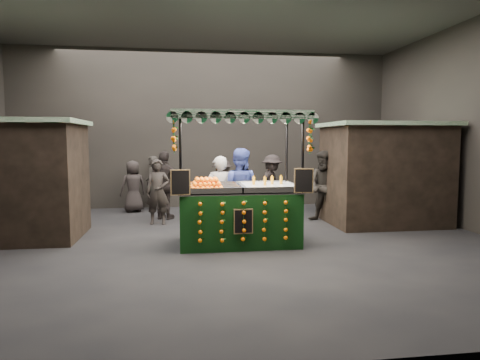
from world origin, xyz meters
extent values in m
plane|color=black|center=(0.00, 0.00, 0.00)|extent=(12.00, 12.00, 0.00)
cube|color=black|center=(0.00, 5.00, 2.50)|extent=(12.00, 0.10, 5.00)
cube|color=black|center=(0.00, -5.00, 2.50)|extent=(12.00, 0.10, 5.00)
cube|color=black|center=(-4.40, 1.00, 1.25)|extent=(2.80, 2.00, 2.50)
cube|color=#114D24|center=(-4.40, 1.00, 2.55)|extent=(3.00, 2.20, 0.10)
cube|color=black|center=(4.40, 1.50, 1.25)|extent=(2.80, 2.00, 2.50)
cube|color=#114D24|center=(4.40, 1.50, 2.55)|extent=(3.00, 2.20, 0.10)
cube|color=black|center=(0.39, -0.14, 0.55)|extent=(2.42, 1.32, 1.10)
cube|color=#B1B3B8|center=(0.39, -0.14, 1.12)|extent=(2.42, 1.32, 0.04)
cylinder|color=black|center=(-0.79, -0.76, 1.32)|extent=(0.05, 0.05, 2.64)
cylinder|color=black|center=(1.56, -0.76, 1.32)|extent=(0.05, 0.05, 2.64)
cylinder|color=black|center=(-0.79, 0.49, 1.32)|extent=(0.05, 0.05, 2.64)
cylinder|color=black|center=(1.56, 0.49, 1.32)|extent=(0.05, 0.05, 2.64)
cube|color=#114D24|center=(0.39, -0.14, 2.68)|extent=(2.69, 1.59, 0.09)
cube|color=silver|center=(1.05, -0.14, 1.19)|extent=(1.08, 1.19, 0.09)
cube|color=black|center=(-0.80, -0.83, 1.37)|extent=(0.37, 0.10, 0.48)
cube|color=black|center=(1.58, -0.83, 1.37)|extent=(0.37, 0.10, 0.48)
cube|color=black|center=(0.39, -0.84, 0.60)|extent=(0.37, 0.03, 0.48)
imported|color=gray|center=(0.09, 0.94, 0.90)|extent=(0.70, 0.49, 1.79)
imported|color=navy|center=(0.56, 0.97, 0.98)|extent=(1.16, 1.04, 1.97)
imported|color=black|center=(-1.37, 2.21, 0.84)|extent=(0.65, 0.46, 1.67)
imported|color=black|center=(2.96, 1.89, 0.94)|extent=(1.15, 1.15, 1.88)
imported|color=black|center=(-1.22, 2.88, 0.93)|extent=(1.18, 0.93, 1.87)
imported|color=#2A2222|center=(1.92, 3.62, 0.86)|extent=(1.22, 1.26, 1.73)
imported|color=black|center=(-2.20, 4.20, 0.78)|extent=(0.89, 0.74, 1.55)
imported|color=black|center=(3.55, 3.18, 0.83)|extent=(1.09, 1.59, 1.65)
imported|color=#282420|center=(-1.67, 4.60, 0.83)|extent=(0.52, 0.68, 1.66)
imported|color=black|center=(0.41, 3.44, 0.80)|extent=(1.16, 1.14, 1.60)
camera|label=1|loc=(-0.79, -8.77, 2.16)|focal=31.80mm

